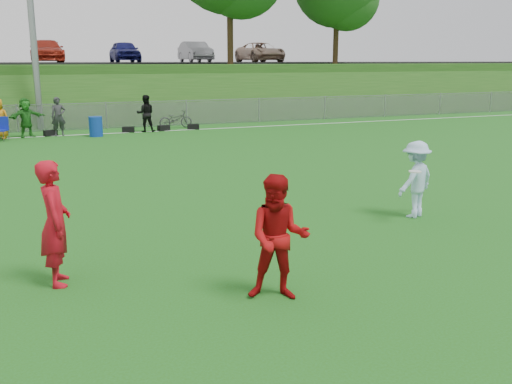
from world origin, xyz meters
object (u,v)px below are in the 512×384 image
player_red_left (55,223)px  recycling_bin (96,127)px  player_blue (415,179)px  player_red_center (279,238)px  frisbee (415,172)px  bicycle (176,119)px

player_red_left → recycling_bin: bearing=-4.7°
player_blue → player_red_center: bearing=11.0°
frisbee → recycling_bin: (-4.31, 16.48, -0.66)m
frisbee → recycling_bin: bearing=104.7°
recycling_bin → bicycle: size_ratio=0.53×
player_red_left → player_red_center: size_ratio=1.06×
player_red_center → bicycle: player_red_center is taller
player_red_center → frisbee: 4.67m
recycling_bin → bicycle: 4.39m
player_red_center → player_blue: size_ratio=1.09×
player_blue → bicycle: 17.82m
frisbee → recycling_bin: frisbee is taller
player_blue → player_red_left: bearing=-12.9°
bicycle → recycling_bin: bearing=110.6°
player_red_left → frisbee: 6.88m
player_red_left → bicycle: player_red_left is taller
player_red_left → player_red_center: player_red_left is taller
player_red_left → recycling_bin: (2.54, 17.11, -0.51)m
player_red_center → bicycle: (3.73, 20.62, -0.45)m
player_red_left → bicycle: 20.01m
player_blue → bicycle: player_blue is taller
player_red_center → frisbee: player_red_center is taller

